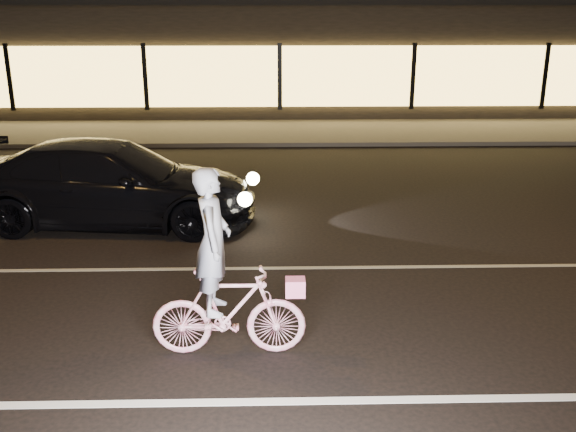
{
  "coord_description": "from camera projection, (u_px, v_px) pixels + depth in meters",
  "views": [
    {
      "loc": [
        -0.26,
        -7.09,
        3.79
      ],
      "look_at": [
        -0.07,
        0.6,
        1.3
      ],
      "focal_mm": 40.0,
      "sensor_mm": 36.0,
      "label": 1
    }
  ],
  "objects": [
    {
      "name": "lane_stripe_near",
      "position": [
        300.0,
        401.0,
        6.49
      ],
      "size": [
        60.0,
        0.12,
        0.01
      ],
      "primitive_type": "cube",
      "color": "silver",
      "rests_on": "ground"
    },
    {
      "name": "ground",
      "position": [
        295.0,
        331.0,
        7.92
      ],
      "size": [
        90.0,
        90.0,
        0.0
      ],
      "primitive_type": "plane",
      "color": "black",
      "rests_on": "ground"
    },
    {
      "name": "storefront",
      "position": [
        278.0,
        52.0,
        25.29
      ],
      "size": [
        25.4,
        8.42,
        4.2
      ],
      "color": "black",
      "rests_on": "ground"
    },
    {
      "name": "cyclist",
      "position": [
        225.0,
        291.0,
        7.16
      ],
      "size": [
        1.75,
        0.6,
        2.2
      ],
      "rotation": [
        0.0,
        0.0,
        1.57
      ],
      "color": "#DD3E71",
      "rests_on": "ground"
    },
    {
      "name": "sidewalk",
      "position": [
        281.0,
        132.0,
        20.26
      ],
      "size": [
        30.0,
        4.0,
        0.12
      ],
      "primitive_type": "cube",
      "color": "#383533",
      "rests_on": "ground"
    },
    {
      "name": "sedan",
      "position": [
        112.0,
        183.0,
        11.66
      ],
      "size": [
        5.36,
        2.49,
        1.52
      ],
      "rotation": [
        0.0,
        0.0,
        1.5
      ],
      "color": "black",
      "rests_on": "ground"
    },
    {
      "name": "lane_stripe_far",
      "position": [
        290.0,
        268.0,
        9.82
      ],
      "size": [
        60.0,
        0.1,
        0.01
      ],
      "primitive_type": "cube",
      "color": "gray",
      "rests_on": "ground"
    }
  ]
}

